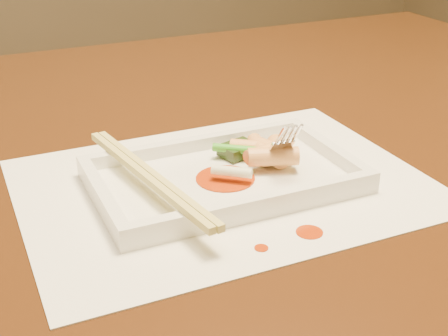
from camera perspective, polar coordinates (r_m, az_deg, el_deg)
name	(u,v)px	position (r m, az deg, el deg)	size (l,w,h in m)	color
table	(190,205)	(0.80, -3.09, -3.44)	(1.40, 0.90, 0.75)	black
placemat	(224,185)	(0.63, 0.00, -1.54)	(0.40, 0.30, 0.00)	white
sauce_splatter_a	(309,232)	(0.55, 7.81, -5.83)	(0.02, 0.02, 0.00)	#AE2F05
sauce_splatter_b	(261,248)	(0.53, 3.43, -7.31)	(0.01, 0.01, 0.00)	#AE2F05
plate_base	(224,181)	(0.63, 0.00, -1.15)	(0.26, 0.16, 0.01)	white
plate_rim_far	(196,144)	(0.68, -2.56, 2.24)	(0.26, 0.01, 0.01)	white
plate_rim_near	(258,204)	(0.56, 3.12, -3.27)	(0.26, 0.01, 0.01)	white
plate_rim_left	(102,195)	(0.59, -11.10, -2.44)	(0.01, 0.14, 0.01)	white
plate_rim_right	(329,150)	(0.68, 9.60, 1.66)	(0.01, 0.14, 0.01)	white
veg_piece	(238,149)	(0.67, 1.32, 1.71)	(0.04, 0.03, 0.01)	black
scallion_white	(232,171)	(0.61, 0.72, -0.32)	(0.01, 0.01, 0.04)	#EAEACC
scallion_green	(253,151)	(0.65, 2.64, 1.60)	(0.01, 0.01, 0.09)	#2C9317
chopstick_a	(145,176)	(0.59, -7.26, -0.78)	(0.01, 0.24, 0.01)	#CBBF65
chopstick_b	(153,175)	(0.59, -6.52, -0.63)	(0.01, 0.24, 0.01)	#CBBF65
fork	(279,92)	(0.64, 5.08, 6.94)	(0.09, 0.10, 0.14)	silver
sauce_blob_0	(225,178)	(0.62, 0.12, -0.96)	(0.06, 0.06, 0.00)	#AE2F05
rice_cake_0	(278,151)	(0.66, 4.96, 1.54)	(0.02, 0.02, 0.05)	#FBC575
rice_cake_1	(252,148)	(0.66, 2.59, 1.86)	(0.02, 0.02, 0.05)	#FBC575
rice_cake_2	(266,152)	(0.64, 3.90, 1.47)	(0.02, 0.02, 0.05)	#FBC575
rice_cake_3	(273,151)	(0.66, 4.49, 1.56)	(0.02, 0.02, 0.04)	#FBC575
rice_cake_4	(260,149)	(0.66, 3.30, 1.72)	(0.02, 0.02, 0.05)	#FBC575
rice_cake_5	(273,157)	(0.63, 4.51, 1.05)	(0.02, 0.02, 0.05)	#FBC575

